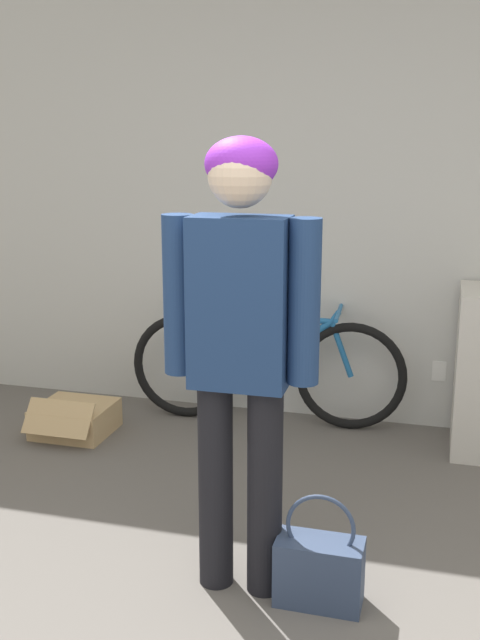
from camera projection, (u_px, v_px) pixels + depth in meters
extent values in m
cube|color=silver|center=(352.00, 206.00, 4.36)|extent=(8.00, 0.06, 2.60)
cube|color=white|center=(439.00, 371.00, 4.41)|extent=(0.08, 0.01, 0.12)
cylinder|color=black|center=(216.00, 485.00, 2.84)|extent=(0.13, 0.13, 0.82)
cylinder|color=black|center=(265.00, 491.00, 2.79)|extent=(0.13, 0.13, 0.82)
cube|color=navy|center=(240.00, 303.00, 2.64)|extent=(0.35, 0.20, 0.61)
cylinder|color=navy|center=(179.00, 295.00, 2.70)|extent=(0.11, 0.11, 0.58)
cylinder|color=navy|center=(304.00, 302.00, 2.58)|extent=(0.11, 0.11, 0.58)
sphere|color=beige|center=(240.00, 176.00, 2.54)|extent=(0.22, 0.22, 0.22)
ellipsoid|color=purple|center=(241.00, 164.00, 2.54)|extent=(0.25, 0.23, 0.19)
torus|color=black|center=(185.00, 366.00, 4.59)|extent=(0.65, 0.10, 0.65)
torus|color=black|center=(351.00, 376.00, 4.39)|extent=(0.65, 0.10, 0.65)
cylinder|color=#1E609E|center=(215.00, 372.00, 4.56)|extent=(0.39, 0.06, 0.08)
cylinder|color=#1E609E|center=(207.00, 340.00, 4.52)|extent=(0.31, 0.06, 0.36)
cylinder|color=#1E609E|center=(238.00, 346.00, 4.49)|extent=(0.14, 0.04, 0.40)
cylinder|color=#1E609E|center=(288.00, 350.00, 4.43)|extent=(0.53, 0.08, 0.41)
cylinder|color=#1E609E|center=(280.00, 318.00, 4.39)|extent=(0.61, 0.08, 0.05)
cylinder|color=#1E609E|center=(341.00, 349.00, 4.36)|extent=(0.16, 0.04, 0.34)
cylinder|color=#1E609E|center=(335.00, 317.00, 4.33)|extent=(0.07, 0.04, 0.08)
cylinder|color=#1E609E|center=(339.00, 312.00, 4.32)|extent=(0.06, 0.46, 0.02)
ellipsoid|color=black|center=(229.00, 311.00, 4.45)|extent=(0.23, 0.10, 0.05)
cube|color=#334260|center=(319.00, 572.00, 2.77)|extent=(0.32, 0.16, 0.25)
torus|color=#334260|center=(320.00, 527.00, 2.73)|extent=(0.26, 0.02, 0.26)
cube|color=tan|center=(75.00, 419.00, 4.39)|extent=(0.42, 0.39, 0.17)
cube|color=tan|center=(58.00, 418.00, 4.18)|extent=(0.40, 0.14, 0.17)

